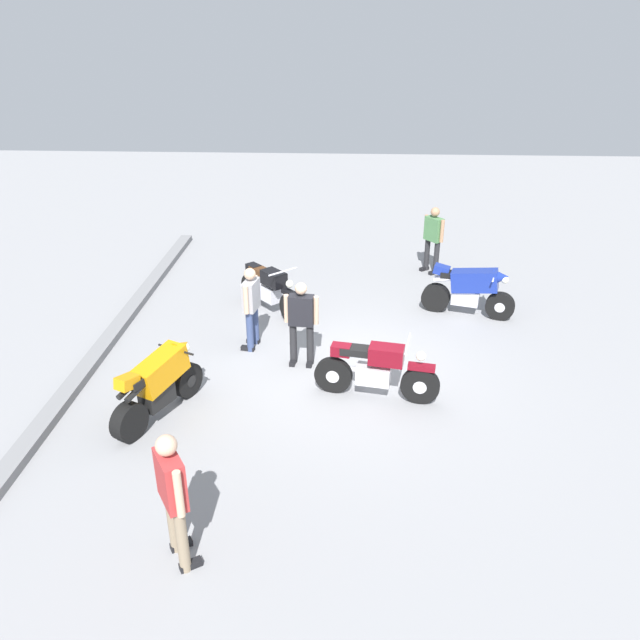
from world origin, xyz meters
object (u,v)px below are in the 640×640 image
object	(u,v)px
motorcycle_orange_sportbike	(158,383)
person_in_red_shirt	(173,491)
person_in_black_shirt	(301,319)
motorcycle_maroon_cruiser	(376,370)
motorcycle_black_cruiser	(270,289)
motorcycle_blue_sportbike	(469,289)
person_in_green_shirt	(433,236)
person_in_gray_shirt	(251,304)

from	to	relation	value
motorcycle_orange_sportbike	person_in_red_shirt	distance (m)	3.10
person_in_black_shirt	person_in_red_shirt	bearing A→B (deg)	-7.05
person_in_black_shirt	motorcycle_maroon_cruiser	bearing A→B (deg)	56.30
motorcycle_black_cruiser	motorcycle_blue_sportbike	world-z (taller)	motorcycle_blue_sportbike
motorcycle_blue_sportbike	person_in_red_shirt	size ratio (longest dim) A/B	1.09
motorcycle_blue_sportbike	person_in_green_shirt	world-z (taller)	person_in_green_shirt
motorcycle_black_cruiser	person_in_green_shirt	bearing A→B (deg)	81.76
person_in_green_shirt	motorcycle_maroon_cruiser	bearing A→B (deg)	36.20
motorcycle_blue_sportbike	person_in_gray_shirt	distance (m)	4.68
motorcycle_blue_sportbike	motorcycle_black_cruiser	bearing A→B (deg)	-162.80
motorcycle_black_cruiser	person_in_gray_shirt	size ratio (longest dim) A/B	1.00
motorcycle_maroon_cruiser	person_in_red_shirt	bearing A→B (deg)	-112.68
person_in_gray_shirt	person_in_red_shirt	bearing A→B (deg)	99.71
motorcycle_maroon_cruiser	person_in_red_shirt	xyz separation A→B (m)	(-3.61, 2.37, 0.50)
person_in_green_shirt	motorcycle_black_cruiser	bearing A→B (deg)	-4.40
motorcycle_blue_sportbike	person_in_red_shirt	distance (m)	8.23
motorcycle_orange_sportbike	person_in_gray_shirt	size ratio (longest dim) A/B	1.14
motorcycle_black_cruiser	person_in_green_shirt	world-z (taller)	person_in_green_shirt
person_in_gray_shirt	person_in_black_shirt	world-z (taller)	person_in_gray_shirt
motorcycle_blue_sportbike	person_in_gray_shirt	size ratio (longest dim) A/B	1.19
person_in_green_shirt	person_in_red_shirt	bearing A→B (deg)	28.60
person_in_red_shirt	person_in_green_shirt	world-z (taller)	person_in_red_shirt
motorcycle_black_cruiser	motorcycle_orange_sportbike	bearing A→B (deg)	-59.97
person_in_gray_shirt	person_in_green_shirt	bearing A→B (deg)	-122.21
motorcycle_black_cruiser	person_in_red_shirt	bearing A→B (deg)	-44.36
motorcycle_maroon_cruiser	motorcycle_blue_sportbike	size ratio (longest dim) A/B	1.08
person_in_red_shirt	person_in_green_shirt	distance (m)	10.22
person_in_gray_shirt	motorcycle_maroon_cruiser	bearing A→B (deg)	154.83
motorcycle_maroon_cruiser	person_in_red_shirt	size ratio (longest dim) A/B	1.18
person_in_gray_shirt	person_in_red_shirt	world-z (taller)	person_in_red_shirt
motorcycle_orange_sportbike	person_in_red_shirt	bearing A→B (deg)	-134.77
motorcycle_maroon_cruiser	person_in_gray_shirt	bearing A→B (deg)	154.90
person_in_gray_shirt	person_in_red_shirt	size ratio (longest dim) A/B	0.92
motorcycle_blue_sportbike	person_in_gray_shirt	world-z (taller)	person_in_gray_shirt
motorcycle_maroon_cruiser	person_in_green_shirt	world-z (taller)	person_in_green_shirt
person_in_red_shirt	motorcycle_maroon_cruiser	bearing A→B (deg)	24.63
motorcycle_maroon_cruiser	person_in_green_shirt	size ratio (longest dim) A/B	1.26
motorcycle_black_cruiser	person_in_red_shirt	xyz separation A→B (m)	(-6.89, 0.22, 0.50)
motorcycle_maroon_cruiser	motorcycle_orange_sportbike	xyz separation A→B (m)	(-0.72, 3.41, 0.07)
motorcycle_black_cruiser	person_in_green_shirt	distance (m)	4.53
motorcycle_blue_sportbike	motorcycle_maroon_cruiser	bearing A→B (deg)	-105.21
motorcycle_maroon_cruiser	motorcycle_blue_sportbike	xyz separation A→B (m)	(3.32, -2.06, 0.07)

